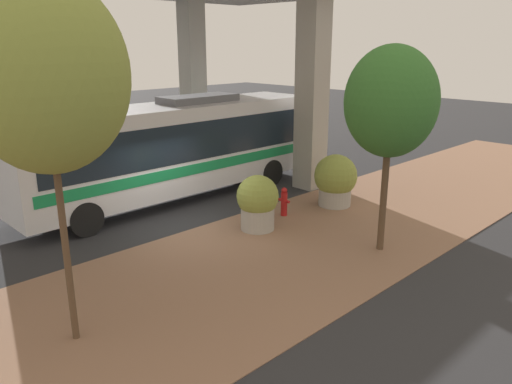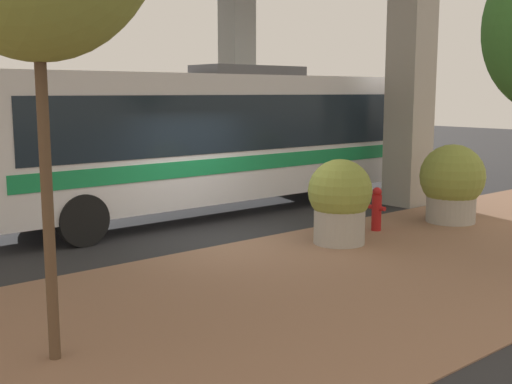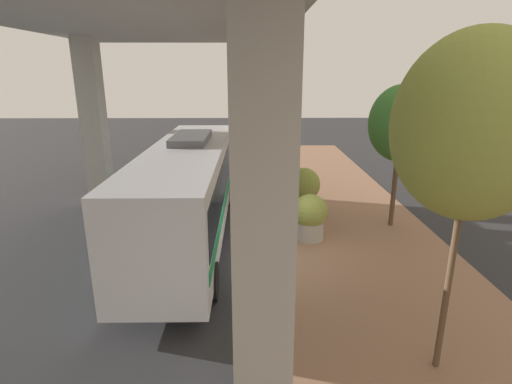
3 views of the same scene
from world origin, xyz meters
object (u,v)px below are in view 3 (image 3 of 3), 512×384
at_px(fire_hydrant, 297,213).
at_px(street_tree_near, 473,127).
at_px(planter_front, 310,216).
at_px(bus, 188,187).
at_px(street_tree_far, 401,124).
at_px(planter_middle, 303,188).

relative_size(fire_hydrant, street_tree_near, 0.15).
bearing_deg(fire_hydrant, planter_front, 100.82).
relative_size(bus, planter_front, 6.79).
bearing_deg(street_tree_far, street_tree_near, 77.75).
relative_size(fire_hydrant, street_tree_far, 0.18).
relative_size(fire_hydrant, planter_middle, 0.53).
bearing_deg(planter_middle, bus, 37.26).
distance_m(planter_middle, street_tree_far, 4.81).
bearing_deg(street_tree_far, planter_front, 21.17).
relative_size(fire_hydrant, planter_front, 0.57).
height_order(fire_hydrant, street_tree_near, street_tree_near).
bearing_deg(street_tree_far, fire_hydrant, -2.47).
bearing_deg(street_tree_near, planter_front, -75.35).
xyz_separation_m(street_tree_near, street_tree_far, (-1.66, -7.64, -0.90)).
bearing_deg(street_tree_near, planter_middle, -81.56).
distance_m(street_tree_near, street_tree_far, 7.87).
xyz_separation_m(planter_front, street_tree_far, (-3.32, -1.29, 3.03)).
bearing_deg(planter_middle, fire_hydrant, 76.19).
height_order(fire_hydrant, planter_front, planter_front).
relative_size(planter_middle, street_tree_far, 0.33).
distance_m(fire_hydrant, planter_middle, 2.08).
relative_size(bus, street_tree_far, 2.12).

